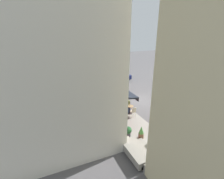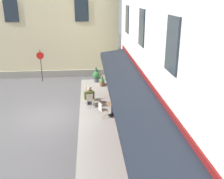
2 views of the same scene
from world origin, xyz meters
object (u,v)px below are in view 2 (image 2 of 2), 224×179
at_px(no_parking_sign, 41,60).
at_px(potted_plant_by_steps, 96,73).
at_px(cafe_chair_cream_under_awning, 121,104).
at_px(seated_companion_in_black, 118,103).
at_px(cafe_table_mid_terrace, 112,108).
at_px(seated_patron_in_olive, 89,96).
at_px(cafe_table_near_entrance, 89,97).
at_px(potted_plant_under_sign, 102,81).
at_px(potted_plant_mid_terrace, 113,83).
at_px(cafe_chair_cream_kerbside, 90,99).
at_px(potted_plant_entrance_left, 96,76).
at_px(cafe_chair_cream_by_window, 89,92).
at_px(cafe_chair_cream_corner_left, 102,109).

distance_m(no_parking_sign, potted_plant_by_steps, 4.63).
height_order(cafe_chair_cream_under_awning, seated_companion_in_black, seated_companion_in_black).
bearing_deg(cafe_table_mid_terrace, seated_patron_in_olive, 41.24).
height_order(cafe_table_near_entrance, potted_plant_under_sign, potted_plant_under_sign).
distance_m(potted_plant_by_steps, potted_plant_mid_terrace, 2.87).
bearing_deg(cafe_chair_cream_kerbside, cafe_table_mid_terrace, -134.71).
height_order(seated_patron_in_olive, no_parking_sign, no_parking_sign).
bearing_deg(potted_plant_entrance_left, potted_plant_under_sign, -159.60).
bearing_deg(no_parking_sign, potted_plant_mid_terrace, -111.17).
relative_size(cafe_chair_cream_kerbside, potted_plant_entrance_left, 1.08).
height_order(seated_companion_in_black, potted_plant_mid_terrace, seated_companion_in_black).
bearing_deg(cafe_chair_cream_by_window, cafe_table_mid_terrace, -152.73).
height_order(potted_plant_under_sign, potted_plant_by_steps, potted_plant_by_steps).
bearing_deg(potted_plant_by_steps, cafe_table_near_entrance, 173.05).
relative_size(cafe_chair_cream_kerbside, seated_companion_in_black, 0.69).
relative_size(cafe_chair_cream_corner_left, potted_plant_under_sign, 1.00).
distance_m(cafe_table_mid_terrace, potted_plant_under_sign, 5.34).
height_order(cafe_chair_cream_by_window, potted_plant_mid_terrace, cafe_chair_cream_by_window).
bearing_deg(seated_companion_in_black, potted_plant_by_steps, 8.01).
bearing_deg(potted_plant_under_sign, cafe_chair_cream_under_awning, -170.68).
height_order(cafe_table_near_entrance, seated_companion_in_black, seated_companion_in_black).
bearing_deg(no_parking_sign, seated_companion_in_black, -141.27).
bearing_deg(seated_patron_in_olive, cafe_chair_cream_by_window, 0.44).
xyz_separation_m(potted_plant_entrance_left, potted_plant_by_steps, (1.01, -0.02, 0.04)).
height_order(no_parking_sign, potted_plant_entrance_left, no_parking_sign).
bearing_deg(potted_plant_under_sign, seated_patron_in_olive, 165.16).
bearing_deg(potted_plant_by_steps, seated_companion_in_black, -171.99).
bearing_deg(potted_plant_entrance_left, cafe_chair_cream_kerbside, 173.45).
bearing_deg(seated_patron_in_olive, cafe_table_near_entrance, 5.38).
distance_m(cafe_chair_cream_corner_left, seated_patron_in_olive, 1.86).
xyz_separation_m(cafe_chair_cream_kerbside, no_parking_sign, (5.72, 3.80, 1.25)).
bearing_deg(potted_plant_mid_terrace, seated_companion_in_black, 178.48).
xyz_separation_m(cafe_chair_cream_corner_left, potted_plant_by_steps, (7.69, 0.07, -0.05)).
relative_size(cafe_table_mid_terrace, seated_patron_in_olive, 0.57).
relative_size(cafe_table_mid_terrace, potted_plant_entrance_left, 0.89).
distance_m(cafe_chair_cream_kerbside, seated_patron_in_olive, 0.26).
xyz_separation_m(cafe_chair_cream_by_window, potted_plant_by_steps, (4.93, -0.65, -0.05)).
height_order(cafe_chair_cream_under_awning, potted_plant_mid_terrace, cafe_chair_cream_under_awning).
bearing_deg(cafe_chair_cream_by_window, seated_patron_in_olive, -179.56).
bearing_deg(potted_plant_under_sign, cafe_chair_cream_by_window, 159.89).
relative_size(cafe_chair_cream_kerbside, seated_patron_in_olive, 0.70).
bearing_deg(cafe_chair_cream_kerbside, potted_plant_under_sign, -13.83).
distance_m(seated_patron_in_olive, potted_plant_mid_terrace, 3.80).
bearing_deg(cafe_chair_cream_corner_left, potted_plant_by_steps, 0.49).
xyz_separation_m(cafe_chair_cream_by_window, no_parking_sign, (4.46, 3.78, 1.25)).
distance_m(cafe_table_mid_terrace, no_parking_sign, 8.72).
bearing_deg(seated_companion_in_black, potted_plant_mid_terrace, -1.52).
bearing_deg(cafe_chair_cream_kerbside, potted_plant_entrance_left, -6.55).
distance_m(potted_plant_entrance_left, potted_plant_mid_terrace, 2.00).
bearing_deg(cafe_chair_cream_kerbside, cafe_chair_cream_corner_left, -155.41).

